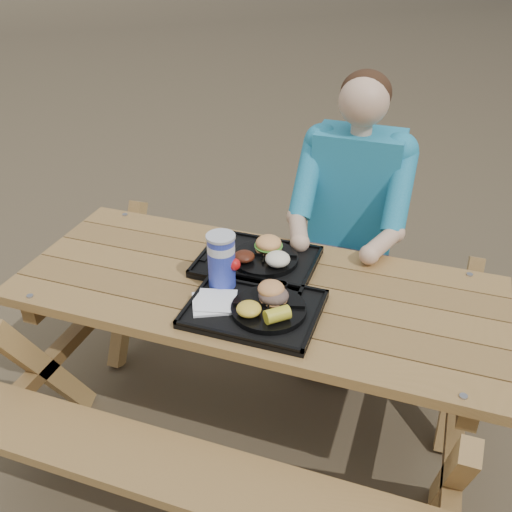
% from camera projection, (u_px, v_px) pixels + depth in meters
% --- Properties ---
extents(ground, '(60.00, 60.00, 0.00)m').
position_uv_depth(ground, '(256.00, 425.00, 2.52)').
color(ground, '#999999').
rests_on(ground, ground).
extents(picnic_table, '(1.80, 1.49, 0.75)m').
position_uv_depth(picnic_table, '(256.00, 361.00, 2.32)').
color(picnic_table, '#999999').
rests_on(picnic_table, ground).
extents(tray_near, '(0.45, 0.35, 0.02)m').
position_uv_depth(tray_near, '(254.00, 310.00, 1.98)').
color(tray_near, black).
rests_on(tray_near, picnic_table).
extents(tray_far, '(0.45, 0.35, 0.02)m').
position_uv_depth(tray_far, '(257.00, 263.00, 2.24)').
color(tray_far, black).
rests_on(tray_far, picnic_table).
extents(plate_near, '(0.26, 0.26, 0.02)m').
position_uv_depth(plate_near, '(269.00, 309.00, 1.95)').
color(plate_near, black).
rests_on(plate_near, tray_near).
extents(plate_far, '(0.26, 0.26, 0.02)m').
position_uv_depth(plate_far, '(265.00, 258.00, 2.23)').
color(plate_far, black).
rests_on(plate_far, tray_far).
extents(napkin_stack, '(0.19, 0.19, 0.02)m').
position_uv_depth(napkin_stack, '(213.00, 303.00, 1.98)').
color(napkin_stack, white).
rests_on(napkin_stack, tray_near).
extents(soda_cup, '(0.10, 0.10, 0.20)m').
position_uv_depth(soda_cup, '(222.00, 262.00, 2.04)').
color(soda_cup, '#1627A7').
rests_on(soda_cup, tray_near).
extents(condiment_bbq, '(0.05, 0.05, 0.03)m').
position_uv_depth(condiment_bbq, '(267.00, 286.00, 2.06)').
color(condiment_bbq, black).
rests_on(condiment_bbq, tray_near).
extents(condiment_mustard, '(0.05, 0.05, 0.03)m').
position_uv_depth(condiment_mustard, '(281.00, 287.00, 2.06)').
color(condiment_mustard, '#FBF31B').
rests_on(condiment_mustard, tray_near).
extents(sandwich, '(0.10, 0.10, 0.10)m').
position_uv_depth(sandwich, '(274.00, 288.00, 1.95)').
color(sandwich, '#E2924F').
rests_on(sandwich, plate_near).
extents(mac_cheese, '(0.09, 0.09, 0.04)m').
position_uv_depth(mac_cheese, '(249.00, 309.00, 1.90)').
color(mac_cheese, yellow).
rests_on(mac_cheese, plate_near).
extents(corn_cob, '(0.12, 0.12, 0.05)m').
position_uv_depth(corn_cob, '(277.00, 315.00, 1.87)').
color(corn_cob, yellow).
rests_on(corn_cob, plate_near).
extents(cutlery_far, '(0.04, 0.17, 0.01)m').
position_uv_depth(cutlery_far, '(219.00, 250.00, 2.29)').
color(cutlery_far, black).
rests_on(cutlery_far, tray_far).
extents(burger, '(0.10, 0.10, 0.09)m').
position_uv_depth(burger, '(269.00, 240.00, 2.23)').
color(burger, '#F9A457').
rests_on(burger, plate_far).
extents(baked_beans, '(0.08, 0.08, 0.04)m').
position_uv_depth(baked_beans, '(244.00, 256.00, 2.19)').
color(baked_beans, '#4D1D0F').
rests_on(baked_beans, plate_far).
extents(potato_salad, '(0.10, 0.10, 0.05)m').
position_uv_depth(potato_salad, '(278.00, 259.00, 2.15)').
color(potato_salad, white).
rests_on(potato_salad, plate_far).
extents(diner, '(0.48, 0.84, 1.28)m').
position_uv_depth(diner, '(351.00, 233.00, 2.68)').
color(diner, '#17A590').
rests_on(diner, ground).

